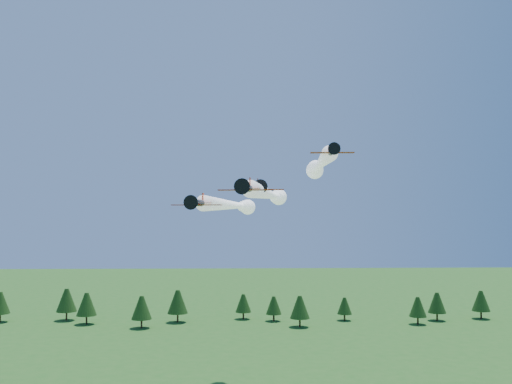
{
  "coord_description": "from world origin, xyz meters",
  "views": [
    {
      "loc": [
        -3.31,
        -85.72,
        38.06
      ],
      "look_at": [
        -0.47,
        0.0,
        41.05
      ],
      "focal_mm": 40.0,
      "sensor_mm": 36.0,
      "label": 1
    }
  ],
  "objects_px": {
    "plane_right": "(320,164)",
    "plane_slot": "(259,188)",
    "plane_lead": "(271,195)",
    "plane_left": "(234,205)"
  },
  "relations": [
    {
      "from": "plane_lead",
      "to": "plane_left",
      "type": "relative_size",
      "value": 1.01
    },
    {
      "from": "plane_right",
      "to": "plane_slot",
      "type": "height_order",
      "value": "plane_right"
    },
    {
      "from": "plane_lead",
      "to": "plane_left",
      "type": "distance_m",
      "value": 11.57
    },
    {
      "from": "plane_left",
      "to": "plane_slot",
      "type": "height_order",
      "value": "plane_slot"
    },
    {
      "from": "plane_slot",
      "to": "plane_lead",
      "type": "bearing_deg",
      "value": 79.48
    },
    {
      "from": "plane_lead",
      "to": "plane_left",
      "type": "height_order",
      "value": "plane_lead"
    },
    {
      "from": "plane_slot",
      "to": "plane_right",
      "type": "bearing_deg",
      "value": 50.38
    },
    {
      "from": "plane_left",
      "to": "plane_lead",
      "type": "bearing_deg",
      "value": -42.39
    },
    {
      "from": "plane_right",
      "to": "plane_slot",
      "type": "bearing_deg",
      "value": -124.56
    },
    {
      "from": "plane_right",
      "to": "plane_lead",
      "type": "bearing_deg",
      "value": 172.48
    }
  ]
}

